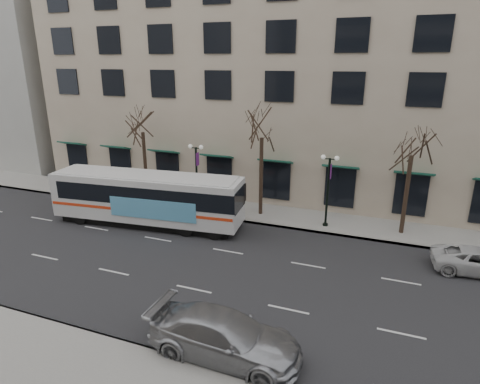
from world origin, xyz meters
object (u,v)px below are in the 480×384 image
at_px(tree_far_left, 142,120).
at_px(silver_car, 225,336).
at_px(lamp_post_left, 197,174).
at_px(tree_far_mid, 262,124).
at_px(city_bus, 148,197).
at_px(lamp_post_right, 328,188).
at_px(tree_far_right, 413,141).

height_order(tree_far_left, silver_car, tree_far_left).
height_order(lamp_post_left, silver_car, lamp_post_left).
distance_m(tree_far_mid, lamp_post_left, 6.40).
distance_m(tree_far_mid, city_bus, 9.56).
xyz_separation_m(lamp_post_right, silver_car, (-1.63, -14.40, -2.04)).
bearing_deg(city_bus, lamp_post_left, 57.53).
height_order(tree_far_right, lamp_post_right, tree_far_right).
distance_m(tree_far_left, lamp_post_left, 6.29).
bearing_deg(silver_car, lamp_post_right, -5.37).
relative_size(lamp_post_right, silver_car, 0.84).
distance_m(city_bus, silver_car, 14.79).
distance_m(tree_far_left, tree_far_right, 20.00).
bearing_deg(tree_far_right, lamp_post_left, -177.71).
distance_m(lamp_post_left, city_bus, 4.39).
bearing_deg(tree_far_left, lamp_post_right, -2.29).
xyz_separation_m(tree_far_left, tree_far_right, (20.00, 0.00, -0.28)).
bearing_deg(silver_car, tree_far_mid, 13.79).
bearing_deg(city_bus, silver_car, -51.60).
distance_m(lamp_post_left, silver_car, 16.78).
height_order(tree_far_left, tree_far_mid, tree_far_mid).
relative_size(tree_far_mid, silver_car, 1.38).
bearing_deg(tree_far_mid, lamp_post_left, -173.15).
distance_m(tree_far_left, lamp_post_right, 15.48).
xyz_separation_m(tree_far_left, tree_far_mid, (10.00, 0.00, 0.21)).
xyz_separation_m(tree_far_right, lamp_post_left, (-14.99, -0.60, -3.48)).
relative_size(tree_far_mid, lamp_post_left, 1.64).
xyz_separation_m(tree_far_left, silver_car, (13.38, -15.00, -5.80)).
bearing_deg(lamp_post_left, tree_far_right, 2.29).
bearing_deg(tree_far_left, city_bus, -55.18).
relative_size(tree_far_right, lamp_post_left, 1.55).
distance_m(tree_far_left, city_bus, 7.15).
xyz_separation_m(lamp_post_left, lamp_post_right, (10.00, 0.00, 0.00)).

